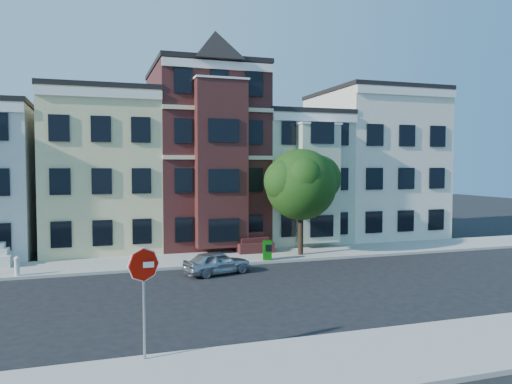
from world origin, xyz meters
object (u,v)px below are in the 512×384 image
object	(u,v)px
newspaper_box	(267,250)
street_tree	(301,189)
parked_car	(217,263)
stop_sign	(144,296)
fire_hydrant	(17,268)

from	to	relation	value
newspaper_box	street_tree	bearing A→B (deg)	38.27
parked_car	stop_sign	xyz separation A→B (m)	(-4.61, -10.57, 1.31)
parked_car	fire_hydrant	size ratio (longest dim) A/B	4.63
parked_car	stop_sign	distance (m)	11.60
newspaper_box	stop_sign	world-z (taller)	stop_sign
street_tree	fire_hydrant	world-z (taller)	street_tree
street_tree	parked_car	distance (m)	7.54
street_tree	parked_car	xyz separation A→B (m)	(-5.92, -3.12, -3.48)
fire_hydrant	newspaper_box	bearing A→B (deg)	0.30
fire_hydrant	street_tree	bearing A→B (deg)	4.03
street_tree	newspaper_box	size ratio (longest dim) A/B	7.18
parked_car	fire_hydrant	bearing A→B (deg)	62.12
parked_car	stop_sign	world-z (taller)	stop_sign
street_tree	newspaper_box	bearing A→B (deg)	-157.76
street_tree	fire_hydrant	size ratio (longest dim) A/B	10.47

